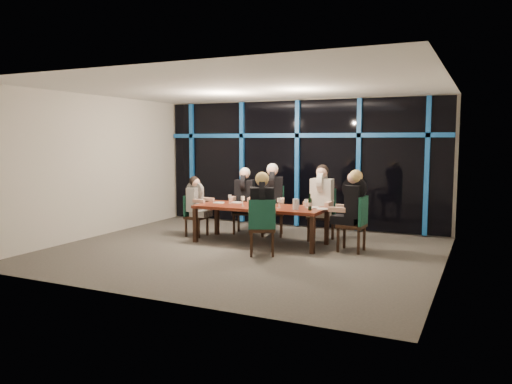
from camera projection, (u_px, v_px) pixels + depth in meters
room at (242, 142)px, 9.04m from camera, size 7.04×7.00×3.02m
window_wall at (298, 162)px, 11.72m from camera, size 6.86×0.43×2.94m
dining_table at (260, 209)px, 9.90m from camera, size 2.60×1.00×0.75m
chair_far_left at (245, 208)px, 11.05m from camera, size 0.54×0.54×0.99m
chair_far_mid at (272, 208)px, 10.80m from camera, size 0.63×0.63×1.06m
chair_far_right at (322, 211)px, 10.26m from camera, size 0.50×0.50×1.06m
chair_end_left at (194, 213)px, 10.69m from camera, size 0.43×0.43×0.88m
chair_end_right at (357, 221)px, 9.15m from camera, size 0.50×0.50×1.03m
chair_near_mid at (262, 224)px, 8.83m from camera, size 0.63×0.63×1.02m
diner_far_left at (244, 191)px, 10.93m from camera, size 0.54×0.66×0.96m
diner_far_mid at (272, 189)px, 10.67m from camera, size 0.64×0.73×1.03m
diner_far_right at (321, 192)px, 10.13m from camera, size 0.53×0.66×1.04m
diner_end_left at (196, 197)px, 10.62m from camera, size 0.55×0.45×0.86m
diner_end_right at (352, 199)px, 9.15m from camera, size 0.65×0.52×1.01m
diner_near_mid at (262, 201)px, 8.88m from camera, size 0.64×0.70×0.99m
plate_far_left at (237, 202)px, 10.41m from camera, size 0.24×0.24×0.01m
plate_far_mid at (271, 204)px, 10.13m from camera, size 0.24×0.24×0.01m
plate_far_right at (313, 207)px, 9.65m from camera, size 0.24×0.24×0.01m
plate_end_left at (219, 203)px, 10.37m from camera, size 0.24×0.24×0.01m
plate_end_right at (323, 209)px, 9.43m from camera, size 0.24×0.24×0.01m
plate_near_mid at (262, 209)px, 9.46m from camera, size 0.24×0.24×0.01m
wine_bottle at (310, 204)px, 9.28m from camera, size 0.07×0.07×0.31m
water_pitcher at (296, 204)px, 9.39m from camera, size 0.13×0.11×0.20m
tea_light at (254, 207)px, 9.62m from camera, size 0.05×0.05×0.03m
wine_glass_a at (243, 199)px, 9.87m from camera, size 0.08×0.08×0.20m
wine_glass_b at (263, 199)px, 9.97m from camera, size 0.07×0.07×0.19m
wine_glass_c at (279, 201)px, 9.62m from camera, size 0.07×0.07×0.19m
wine_glass_d at (230, 197)px, 10.32m from camera, size 0.07×0.07×0.18m
wine_glass_e at (306, 201)px, 9.66m from camera, size 0.06×0.06×0.17m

